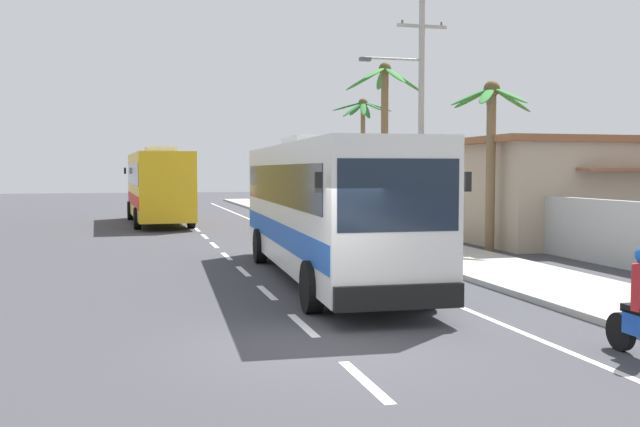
{
  "coord_description": "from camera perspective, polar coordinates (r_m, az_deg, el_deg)",
  "views": [
    {
      "loc": [
        -2.98,
        -11.04,
        2.82
      ],
      "look_at": [
        1.69,
        6.77,
        1.7
      ],
      "focal_mm": 40.49,
      "sensor_mm": 36.0,
      "label": 1
    }
  ],
  "objects": [
    {
      "name": "coach_bus_far_lane",
      "position": [
        38.33,
        -12.64,
        2.24
      ],
      "size": [
        3.36,
        10.82,
        3.94
      ],
      "color": "gold",
      "rests_on": "ground"
    },
    {
      "name": "lane_markings",
      "position": [
        26.35,
        -3.41,
        -2.66
      ],
      "size": [
        3.69,
        71.0,
        0.01
      ],
      "color": "white",
      "rests_on": "ground"
    },
    {
      "name": "roadside_building",
      "position": [
        31.52,
        23.75,
        1.74
      ],
      "size": [
        15.11,
        7.37,
        4.01
      ],
      "color": "tan",
      "rests_on": "ground"
    },
    {
      "name": "sidewalk_kerb",
      "position": [
        23.36,
        10.18,
        -3.33
      ],
      "size": [
        3.2,
        90.0,
        0.14
      ],
      "primitive_type": "cube",
      "color": "#A8A399",
      "rests_on": "ground"
    },
    {
      "name": "ground_plane",
      "position": [
        11.78,
        0.41,
        -10.38
      ],
      "size": [
        160.0,
        160.0,
        0.0
      ],
      "primitive_type": "plane",
      "color": "#3A3A3F"
    },
    {
      "name": "palm_nearest",
      "position": [
        25.64,
        13.34,
        6.24
      ],
      "size": [
        2.91,
        2.84,
        5.87
      ],
      "color": "brown",
      "rests_on": "ground"
    },
    {
      "name": "coach_bus_foreground",
      "position": [
        18.49,
        0.3,
        0.75
      ],
      "size": [
        3.22,
        12.27,
        3.72
      ],
      "color": "silver",
      "rests_on": "ground"
    },
    {
      "name": "utility_pole_mid",
      "position": [
        29.48,
        7.84,
        8.01
      ],
      "size": [
        3.65,
        0.24,
        9.7
      ],
      "color": "#9E9E99",
      "rests_on": "ground"
    },
    {
      "name": "palm_second",
      "position": [
        33.16,
        5.11,
        7.51
      ],
      "size": [
        3.48,
        3.97,
        7.67
      ],
      "color": "brown",
      "rests_on": "ground"
    },
    {
      "name": "motorcycle_trailing",
      "position": [
        27.31,
        -1.0,
        -1.05
      ],
      "size": [
        0.56,
        1.96,
        1.63
      ],
      "color": "black",
      "rests_on": "ground"
    },
    {
      "name": "boundary_wall",
      "position": [
        28.54,
        13.74,
        -0.34
      ],
      "size": [
        0.24,
        60.0,
        1.94
      ],
      "primitive_type": "cube",
      "color": "#B2B2AD",
      "rests_on": "ground"
    },
    {
      "name": "palm_third",
      "position": [
        44.18,
        3.41,
        6.68
      ],
      "size": [
        3.73,
        3.58,
        7.15
      ],
      "color": "brown",
      "rests_on": "ground"
    }
  ]
}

